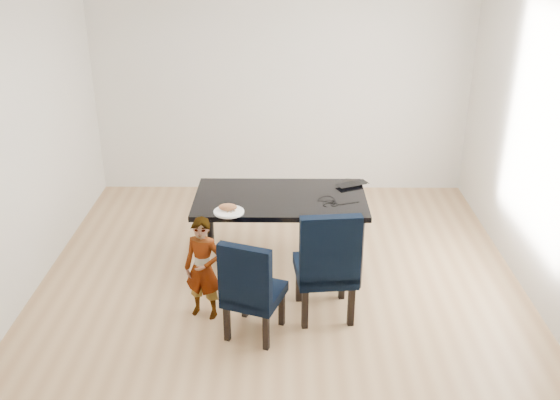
{
  "coord_description": "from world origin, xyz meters",
  "views": [
    {
      "loc": [
        0.05,
        -4.82,
        3.1
      ],
      "look_at": [
        0.0,
        0.2,
        0.85
      ],
      "focal_mm": 40.0,
      "sensor_mm": 36.0,
      "label": 1
    }
  ],
  "objects_px": {
    "dining_table": "(280,232)",
    "child": "(203,268)",
    "chair_left": "(254,286)",
    "laptop": "(350,183)",
    "plate": "(229,212)",
    "chair_right": "(325,261)"
  },
  "relations": [
    {
      "from": "chair_left",
      "to": "chair_right",
      "type": "xyz_separation_m",
      "value": [
        0.58,
        0.29,
        0.07
      ]
    },
    {
      "from": "chair_right",
      "to": "plate",
      "type": "bearing_deg",
      "value": 146.71
    },
    {
      "from": "dining_table",
      "to": "child",
      "type": "xyz_separation_m",
      "value": [
        -0.64,
        -0.82,
        0.08
      ]
    },
    {
      "from": "dining_table",
      "to": "chair_left",
      "type": "relative_size",
      "value": 1.81
    },
    {
      "from": "dining_table",
      "to": "chair_left",
      "type": "xyz_separation_m",
      "value": [
        -0.2,
        -1.07,
        0.07
      ]
    },
    {
      "from": "dining_table",
      "to": "laptop",
      "type": "xyz_separation_m",
      "value": [
        0.68,
        0.31,
        0.39
      ]
    },
    {
      "from": "laptop",
      "to": "child",
      "type": "bearing_deg",
      "value": 16.13
    },
    {
      "from": "chair_left",
      "to": "laptop",
      "type": "bearing_deg",
      "value": 77.5
    },
    {
      "from": "child",
      "to": "plate",
      "type": "height_order",
      "value": "child"
    },
    {
      "from": "chair_left",
      "to": "laptop",
      "type": "xyz_separation_m",
      "value": [
        0.88,
        1.38,
        0.32
      ]
    },
    {
      "from": "child",
      "to": "laptop",
      "type": "relative_size",
      "value": 2.89
    },
    {
      "from": "child",
      "to": "plate",
      "type": "xyz_separation_m",
      "value": [
        0.18,
        0.47,
        0.3
      ]
    },
    {
      "from": "child",
      "to": "chair_right",
      "type": "bearing_deg",
      "value": 19.84
    },
    {
      "from": "chair_left",
      "to": "dining_table",
      "type": "bearing_deg",
      "value": 99.48
    },
    {
      "from": "plate",
      "to": "dining_table",
      "type": "bearing_deg",
      "value": 37.75
    },
    {
      "from": "plate",
      "to": "laptop",
      "type": "height_order",
      "value": "laptop"
    },
    {
      "from": "dining_table",
      "to": "laptop",
      "type": "distance_m",
      "value": 0.84
    },
    {
      "from": "dining_table",
      "to": "plate",
      "type": "bearing_deg",
      "value": -142.25
    },
    {
      "from": "laptop",
      "to": "plate",
      "type": "bearing_deg",
      "value": 5.68
    },
    {
      "from": "chair_left",
      "to": "child",
      "type": "height_order",
      "value": "child"
    },
    {
      "from": "chair_left",
      "to": "plate",
      "type": "relative_size",
      "value": 3.28
    },
    {
      "from": "chair_right",
      "to": "plate",
      "type": "height_order",
      "value": "chair_right"
    }
  ]
}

